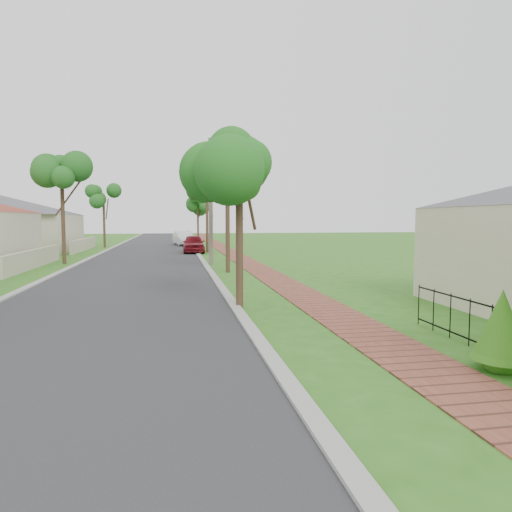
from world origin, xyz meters
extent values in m
plane|color=#2E6618|center=(0.00, 0.00, 0.00)|extent=(160.00, 160.00, 0.00)
cube|color=#28282B|center=(-3.00, 20.00, 0.00)|extent=(7.00, 120.00, 0.02)
cube|color=#9E9E99|center=(0.65, 20.00, 0.00)|extent=(0.30, 120.00, 0.10)
cube|color=#9E9E99|center=(-6.65, 20.00, 0.00)|extent=(0.30, 120.00, 0.10)
cube|color=brown|center=(3.25, 20.00, 0.00)|extent=(1.50, 120.00, 0.03)
cylinder|color=black|center=(4.90, 1.33, 0.50)|extent=(0.02, 0.02, 1.00)
cylinder|color=black|center=(4.90, 2.00, 0.50)|extent=(0.02, 0.02, 1.00)
cylinder|color=black|center=(4.90, 2.67, 0.50)|extent=(0.02, 0.02, 1.00)
cylinder|color=black|center=(4.90, 3.33, 0.50)|extent=(0.02, 0.02, 1.00)
cylinder|color=black|center=(4.90, 4.00, 0.50)|extent=(0.02, 0.02, 1.00)
cylinder|color=#382619|center=(1.50, 16.00, 2.27)|extent=(0.22, 0.22, 4.55)
sphere|color=#155019|center=(1.50, 16.00, 4.68)|extent=(1.70, 1.70, 1.70)
cylinder|color=#382619|center=(1.50, 30.00, 2.45)|extent=(0.22, 0.22, 4.90)
sphere|color=#155019|center=(1.50, 30.00, 5.04)|extent=(1.70, 1.70, 1.70)
cylinder|color=#382619|center=(1.50, 44.00, 2.10)|extent=(0.22, 0.22, 4.20)
sphere|color=#155019|center=(1.50, 44.00, 4.32)|extent=(1.70, 1.70, 1.70)
cylinder|color=#382619|center=(-7.50, 22.00, 2.45)|extent=(0.22, 0.22, 4.90)
sphere|color=#155019|center=(-7.50, 22.00, 5.04)|extent=(1.70, 1.70, 1.70)
cylinder|color=#382619|center=(-7.50, 38.00, 2.27)|extent=(0.22, 0.22, 4.55)
sphere|color=#155019|center=(-7.50, 38.00, 4.68)|extent=(1.70, 1.70, 1.70)
sphere|color=#216D15|center=(4.45, 0.50, 0.31)|extent=(0.77, 0.77, 0.77)
cone|color=#216D15|center=(4.45, 0.50, 0.87)|extent=(0.88, 0.88, 1.13)
cube|color=#BFB299|center=(-8.60, 20.00, 0.50)|extent=(0.25, 10.00, 1.00)
cube|color=beige|center=(-15.00, 34.00, 1.50)|extent=(11.00, 10.00, 3.00)
pyramid|color=#4C4C51|center=(-15.00, 34.00, 3.80)|extent=(15.56, 15.56, 1.60)
cube|color=#BFB299|center=(-8.60, 34.00, 0.50)|extent=(0.25, 10.00, 1.00)
imported|color=maroon|center=(0.40, 29.67, 0.70)|extent=(1.71, 4.11, 1.39)
imported|color=white|center=(-0.17, 39.88, 0.72)|extent=(2.22, 4.55, 1.44)
cylinder|color=#382619|center=(0.80, 7.00, 2.01)|extent=(0.22, 0.22, 4.01)
sphere|color=#22681E|center=(0.80, 7.00, 4.13)|extent=(2.00, 2.00, 2.00)
cylinder|color=#726359|center=(1.00, 20.00, 3.62)|extent=(0.24, 0.24, 7.24)
cube|color=#726359|center=(1.00, 20.00, 6.84)|extent=(1.20, 0.08, 0.08)
camera|label=1|loc=(-1.11, -6.37, 2.63)|focal=32.00mm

